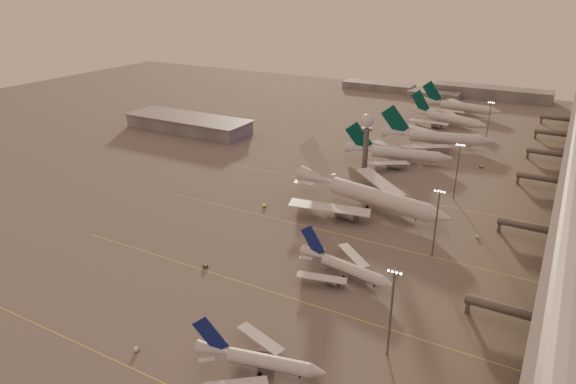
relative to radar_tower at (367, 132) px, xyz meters
The scene contains 24 objects.
ground 121.92m from the radar_tower, 92.39° to the right, with size 700.00×700.00×0.00m, color #5F5C5C.
taxiway_markings 71.83m from the radar_tower, 68.66° to the right, with size 180.00×185.25×0.02m.
hangar 127.68m from the radar_tower, behind, with size 82.00×27.00×8.50m.
radar_tower is the anchor object (origin of this frame).
mast_a 131.38m from the radar_tower, 66.17° to the right, with size 3.60×0.56×25.00m.
mast_b 82.32m from the radar_tower, 52.43° to the right, with size 3.60×0.56×25.00m.
mast_c 46.66m from the radar_tower, 12.53° to the right, with size 3.60×0.56×25.00m.
mast_d 91.11m from the radar_tower, 61.74° to the left, with size 3.60×0.56×25.00m.
distant_horizon 205.86m from the radar_tower, 90.67° to the left, with size 165.00×37.50×9.00m.
narrowbody_near 144.57m from the radar_tower, 78.73° to the right, with size 32.98×26.03×13.07m.
narrowbody_mid 97.46m from the radar_tower, 72.25° to the right, with size 35.06×27.74×13.80m.
widebody_white 45.08m from the radar_tower, 66.46° to the right, with size 71.71×56.89×25.52m.
greentail_a 30.93m from the radar_tower, 69.18° to the left, with size 54.42×43.54×19.97m.
greentail_b 66.08m from the radar_tower, 72.53° to the left, with size 61.00×48.72×22.50m.
greentail_c 112.36m from the radar_tower, 82.78° to the left, with size 53.54×42.58×20.08m.
greentail_d 148.77m from the radar_tower, 84.45° to the left, with size 56.91×45.67×20.74m.
gsv_truck_a 150.95m from the radar_tower, 91.08° to the right, with size 5.43×4.41×2.12m.
gsv_tug_mid 111.08m from the radar_tower, 96.90° to the right, with size 4.06×3.86×1.01m.
gsv_truck_b 95.56m from the radar_tower, 62.49° to the right, with size 5.72×2.30×2.28m.
gsv_truck_c 64.36m from the radar_tower, 110.45° to the right, with size 5.30×5.86×2.36m.
gsv_catering_b 77.20m from the radar_tower, 35.45° to the right, with size 4.52×2.17×3.70m.
gsv_tug_far 27.64m from the radar_tower, 78.79° to the right, with size 4.00×3.97×1.01m.
gsv_truck_d 31.14m from the radar_tower, behind, with size 2.79×5.97×2.32m.
gsv_tug_hangar 63.96m from the radar_tower, 36.95° to the left, with size 4.29×3.89×1.05m.
Camera 1 is at (86.61, -102.76, 87.40)m, focal length 32.00 mm.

